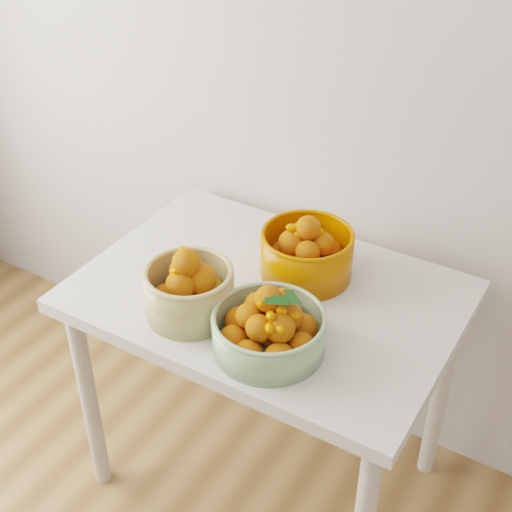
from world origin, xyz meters
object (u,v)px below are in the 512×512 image
Objects in this scene: bowl_green at (269,329)px; bowl_orange at (307,253)px; table at (267,318)px; bowl_cream at (190,290)px.

bowl_green is 0.32m from bowl_orange.
table is 0.28m from bowl_cream.
bowl_green reaches higher than table.
bowl_orange is at bearing 101.60° from bowl_green.
bowl_cream reaches higher than bowl_orange.
bowl_orange is (0.17, 0.30, -0.00)m from bowl_cream.
bowl_cream is at bearing 177.41° from bowl_green.
bowl_cream is 0.35m from bowl_orange.
bowl_green is (0.12, -0.19, 0.16)m from table.
table is 3.33× the size of bowl_cream.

